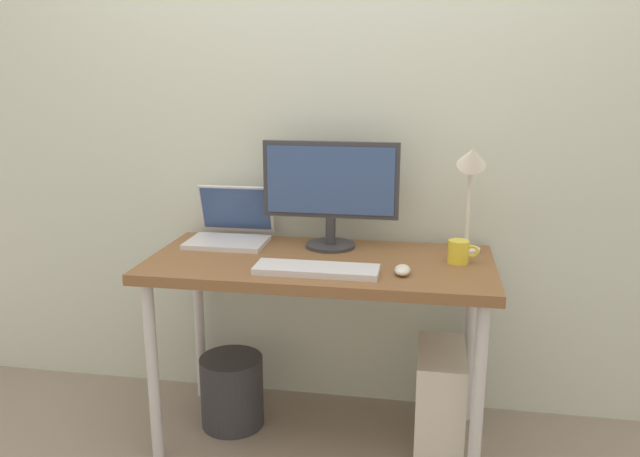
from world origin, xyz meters
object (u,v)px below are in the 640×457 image
object	(u,v)px
desk	(320,278)
desk_lamp	(471,174)
coffee_mug	(459,252)
wastebasket	(232,391)
laptop	(231,228)
keyboard	(316,270)
mouse	(402,270)
computer_tower	(439,401)
monitor	(331,187)

from	to	relation	value
desk	desk_lamp	bearing A→B (deg)	17.52
coffee_mug	wastebasket	world-z (taller)	coffee_mug
laptop	keyboard	world-z (taller)	laptop
desk	mouse	size ratio (longest dim) A/B	14.45
mouse	wastebasket	bearing A→B (deg)	166.32
laptop	wastebasket	world-z (taller)	laptop
mouse	computer_tower	xyz separation A→B (m)	(0.15, 0.13, -0.56)
desk	desk_lamp	distance (m)	0.70
coffee_mug	wastebasket	bearing A→B (deg)	-179.61
keyboard	computer_tower	xyz separation A→B (m)	(0.45, 0.16, -0.56)
keyboard	mouse	world-z (taller)	mouse
desk	computer_tower	distance (m)	0.66
mouse	computer_tower	bearing A→B (deg)	39.07
keyboard	laptop	bearing A→B (deg)	139.97
coffee_mug	computer_tower	distance (m)	0.59
desk_lamp	computer_tower	size ratio (longest dim) A/B	1.06
desk	keyboard	world-z (taller)	keyboard
computer_tower	coffee_mug	bearing A→B (deg)	48.32
keyboard	desk_lamp	bearing A→B (deg)	32.39
desk	monitor	size ratio (longest dim) A/B	2.41
monitor	laptop	distance (m)	0.46
laptop	wastebasket	bearing A→B (deg)	-78.77
computer_tower	wastebasket	distance (m)	0.85
keyboard	mouse	bearing A→B (deg)	5.94
keyboard	wastebasket	xyz separation A→B (m)	(-0.39, 0.20, -0.62)
computer_tower	monitor	bearing A→B (deg)	158.31
coffee_mug	wastebasket	xyz separation A→B (m)	(-0.89, -0.01, -0.65)
desk	wastebasket	size ratio (longest dim) A/B	4.33
monitor	wastebasket	size ratio (longest dim) A/B	1.80
desk	keyboard	size ratio (longest dim) A/B	2.95
laptop	monitor	bearing A→B (deg)	-2.62
desk	computer_tower	bearing A→B (deg)	-1.08
mouse	computer_tower	world-z (taller)	mouse
monitor	desk_lamp	distance (m)	0.54
desk_lamp	wastebasket	world-z (taller)	desk_lamp
monitor	computer_tower	xyz separation A→B (m)	(0.46, -0.18, -0.79)
computer_tower	desk_lamp	bearing A→B (deg)	66.33
monitor	keyboard	world-z (taller)	monitor
wastebasket	laptop	bearing A→B (deg)	101.23
laptop	coffee_mug	world-z (taller)	laptop
laptop	mouse	distance (m)	0.80
desk_lamp	mouse	bearing A→B (deg)	-127.28
keyboard	desk	bearing A→B (deg)	95.48
monitor	laptop	size ratio (longest dim) A/B	1.69
desk_lamp	keyboard	distance (m)	0.70
computer_tower	wastebasket	bearing A→B (deg)	177.04
monitor	wastebasket	world-z (taller)	monitor
desk	laptop	world-z (taller)	laptop
mouse	laptop	bearing A→B (deg)	155.78
computer_tower	mouse	bearing A→B (deg)	-140.93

